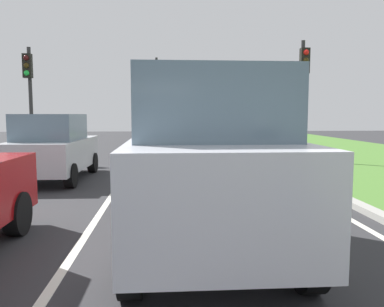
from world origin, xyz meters
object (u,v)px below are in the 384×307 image
Objects in this scene: car_suv_ahead at (205,160)px; traffic_light_far_median at (157,87)px; traffic_light_near_right at (303,81)px; car_hatchback_far at (53,148)px; traffic_light_overhead_left at (29,84)px.

car_suv_ahead is 17.57m from traffic_light_far_median.
traffic_light_near_right is 10.27m from traffic_light_far_median.
traffic_light_overhead_left reaches higher than car_hatchback_far.
car_hatchback_far is 12.46m from traffic_light_far_median.
car_hatchback_far is (-3.54, 5.46, -0.28)m from car_suv_ahead.
traffic_light_near_right is at bearing 62.69° from car_suv_ahead.
traffic_light_far_median is (2.54, 11.94, 2.48)m from car_hatchback_far.
traffic_light_far_median reaches higher than traffic_light_near_right.
traffic_light_near_right is 1.03× the size of traffic_light_overhead_left.
car_hatchback_far is at bearing -65.27° from traffic_light_overhead_left.
car_hatchback_far is 8.92m from traffic_light_near_right.
car_hatchback_far is 0.84× the size of traffic_light_near_right.
traffic_light_near_right reaches higher than car_suv_ahead.
traffic_light_far_median is (4.70, 7.25, 0.45)m from traffic_light_overhead_left.
traffic_light_far_median is at bearing 122.32° from traffic_light_near_right.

